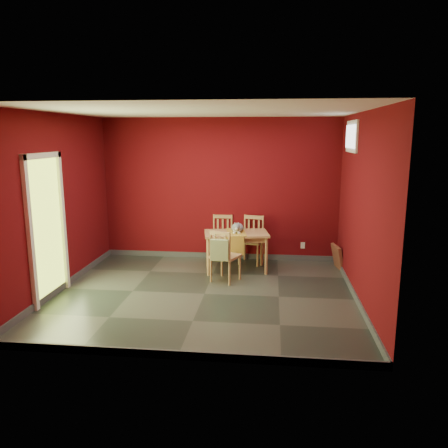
# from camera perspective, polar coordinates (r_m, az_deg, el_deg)

# --- Properties ---
(ground) EXTENTS (4.50, 4.50, 0.00)m
(ground) POSITION_cam_1_polar(r_m,az_deg,el_deg) (6.73, -2.56, -9.09)
(ground) COLOR #2D342D
(ground) RESTS_ON ground
(room_shell) EXTENTS (4.50, 4.50, 4.50)m
(room_shell) POSITION_cam_1_polar(r_m,az_deg,el_deg) (6.72, -2.57, -8.69)
(room_shell) COLOR #52080C
(room_shell) RESTS_ON ground
(doorway) EXTENTS (0.06, 1.01, 2.13)m
(doorway) POSITION_cam_1_polar(r_m,az_deg,el_deg) (6.77, -22.19, 0.06)
(doorway) COLOR #B7D838
(doorway) RESTS_ON ground
(window) EXTENTS (0.05, 0.90, 0.50)m
(window) POSITION_cam_1_polar(r_m,az_deg,el_deg) (7.33, 16.32, 10.92)
(window) COLOR white
(window) RESTS_ON room_shell
(outlet_plate) EXTENTS (0.08, 0.02, 0.12)m
(outlet_plate) POSITION_cam_1_polar(r_m,az_deg,el_deg) (8.49, 10.25, -2.76)
(outlet_plate) COLOR silver
(outlet_plate) RESTS_ON room_shell
(dining_table) EXTENTS (1.20, 0.82, 0.69)m
(dining_table) POSITION_cam_1_polar(r_m,az_deg,el_deg) (7.69, 1.61, -1.74)
(dining_table) COLOR #AE8151
(dining_table) RESTS_ON ground
(table_runner) EXTENTS (0.42, 0.71, 0.33)m
(table_runner) POSITION_cam_1_polar(r_m,az_deg,el_deg) (7.58, 1.54, -1.67)
(table_runner) COLOR gold
(table_runner) RESTS_ON dining_table
(chair_far_left) EXTENTS (0.42, 0.42, 0.87)m
(chair_far_left) POSITION_cam_1_polar(r_m,az_deg,el_deg) (8.36, -0.28, -1.78)
(chair_far_left) COLOR #AE8151
(chair_far_left) RESTS_ON ground
(chair_far_right) EXTENTS (0.50, 0.50, 0.89)m
(chair_far_right) POSITION_cam_1_polar(r_m,az_deg,el_deg) (8.22, 3.64, -1.98)
(chair_far_right) COLOR #AE8151
(chair_far_right) RESTS_ON ground
(chair_near) EXTENTS (0.54, 0.54, 0.87)m
(chair_near) POSITION_cam_1_polar(r_m,az_deg,el_deg) (7.14, 0.03, -4.09)
(chair_near) COLOR #AE8151
(chair_near) RESTS_ON ground
(tote_bag) EXTENTS (0.29, 0.18, 0.41)m
(tote_bag) POSITION_cam_1_polar(r_m,az_deg,el_deg) (6.92, -0.60, -3.41)
(tote_bag) COLOR #98AE6F
(tote_bag) RESTS_ON chair_near
(cat) EXTENTS (0.34, 0.48, 0.22)m
(cat) POSITION_cam_1_polar(r_m,az_deg,el_deg) (7.69, 1.77, -0.25)
(cat) COLOR slate
(cat) RESTS_ON table_runner
(picture_frame) EXTENTS (0.22, 0.45, 0.44)m
(picture_frame) POSITION_cam_1_polar(r_m,az_deg,el_deg) (8.12, 14.61, -4.22)
(picture_frame) COLOR brown
(picture_frame) RESTS_ON ground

